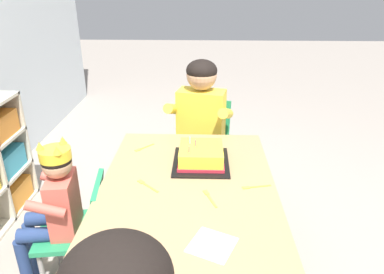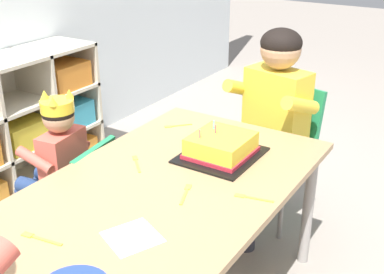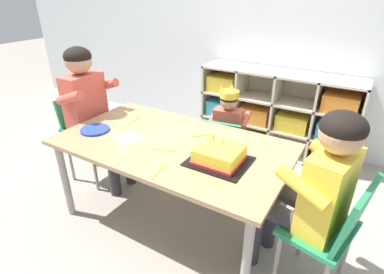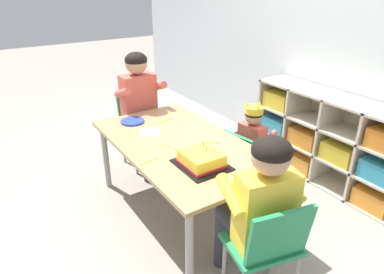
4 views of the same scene
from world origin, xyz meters
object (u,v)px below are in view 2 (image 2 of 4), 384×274
(activity_table, at_px, (157,204))
(fork_at_table_front_edge, at_px, (251,198))
(guest_at_table_side, at_px, (269,112))
(birthday_cake_on_tray, at_px, (221,147))
(classroom_chair_blue, at_px, (78,193))
(classroom_chair_guest_side, at_px, (280,141))
(fork_scattered_mid_table, at_px, (39,238))
(fork_near_cake_tray, at_px, (186,193))
(fork_by_napkin, at_px, (137,163))
(child_with_crown, at_px, (55,158))
(fork_near_child_seat, at_px, (176,126))

(activity_table, relative_size, fork_at_table_front_edge, 10.54)
(guest_at_table_side, height_order, birthday_cake_on_tray, guest_at_table_side)
(activity_table, distance_m, classroom_chair_blue, 0.57)
(fork_at_table_front_edge, bearing_deg, classroom_chair_guest_side, 93.72)
(activity_table, distance_m, birthday_cake_on_tray, 0.37)
(birthday_cake_on_tray, bearing_deg, activity_table, 170.62)
(classroom_chair_guest_side, relative_size, fork_scattered_mid_table, 4.86)
(guest_at_table_side, height_order, fork_scattered_mid_table, guest_at_table_side)
(classroom_chair_guest_side, relative_size, birthday_cake_on_tray, 2.17)
(fork_near_cake_tray, bearing_deg, activity_table, -92.13)
(activity_table, xyz_separation_m, fork_by_napkin, (0.12, 0.19, 0.06))
(fork_at_table_front_edge, bearing_deg, fork_near_cake_tray, -167.91)
(fork_near_cake_tray, bearing_deg, child_with_crown, -116.38)
(activity_table, height_order, birthday_cake_on_tray, birthday_cake_on_tray)
(classroom_chair_guest_side, height_order, fork_near_child_seat, classroom_chair_guest_side)
(fork_at_table_front_edge, bearing_deg, fork_by_napkin, 168.14)
(guest_at_table_side, relative_size, birthday_cake_on_tray, 3.11)
(classroom_chair_blue, height_order, fork_scattered_mid_table, same)
(guest_at_table_side, xyz_separation_m, fork_near_child_seat, (-0.34, 0.31, -0.02))
(classroom_chair_blue, height_order, fork_near_child_seat, same)
(fork_by_napkin, bearing_deg, fork_near_cake_tray, 25.94)
(child_with_crown, height_order, birthday_cake_on_tray, child_with_crown)
(guest_at_table_side, distance_m, birthday_cake_on_tray, 0.50)
(classroom_chair_guest_side, xyz_separation_m, fork_scattered_mid_table, (-1.39, 0.19, 0.17))
(child_with_crown, xyz_separation_m, fork_near_cake_tray, (-0.07, -0.72, 0.09))
(classroom_chair_guest_side, relative_size, fork_near_cake_tray, 5.25)
(child_with_crown, bearing_deg, fork_near_cake_tray, 76.62)
(fork_by_napkin, distance_m, fork_near_child_seat, 0.40)
(activity_table, distance_m, fork_scattered_mid_table, 0.44)
(fork_by_napkin, height_order, fork_near_cake_tray, same)
(classroom_chair_blue, bearing_deg, child_with_crown, -90.74)
(classroom_chair_blue, bearing_deg, activity_table, 69.66)
(classroom_chair_blue, bearing_deg, classroom_chair_guest_side, 137.58)
(activity_table, height_order, fork_scattered_mid_table, fork_scattered_mid_table)
(classroom_chair_guest_side, bearing_deg, activity_table, -81.27)
(activity_table, bearing_deg, fork_scattered_mid_table, 163.29)
(activity_table, xyz_separation_m, fork_near_cake_tray, (0.03, -0.10, 0.06))
(classroom_chair_blue, xyz_separation_m, fork_scattered_mid_table, (-0.54, -0.40, 0.24))
(child_with_crown, xyz_separation_m, fork_at_table_front_edge, (0.02, -0.93, 0.09))
(activity_table, relative_size, fork_by_napkin, 12.72)
(fork_near_child_seat, bearing_deg, guest_at_table_side, 0.85)
(classroom_chair_blue, bearing_deg, fork_near_cake_tray, 74.56)
(fork_near_cake_tray, bearing_deg, birthday_cake_on_tray, 166.37)
(fork_at_table_front_edge, height_order, fork_near_child_seat, same)
(classroom_chair_guest_side, relative_size, fork_near_child_seat, 6.67)
(fork_near_child_seat, bearing_deg, classroom_chair_blue, -170.43)
(guest_at_table_side, xyz_separation_m, fork_near_cake_tray, (-0.82, -0.06, -0.02))
(activity_table, bearing_deg, fork_by_napkin, 56.62)
(activity_table, height_order, classroom_chair_blue, classroom_chair_blue)
(activity_table, distance_m, fork_at_table_front_edge, 0.33)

